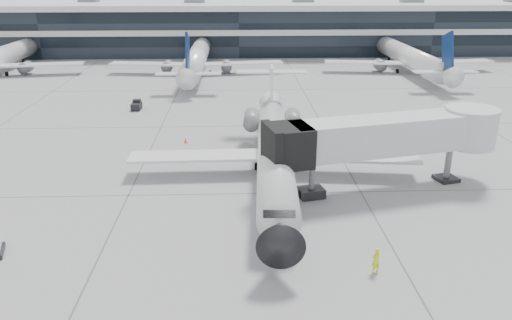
{
  "coord_description": "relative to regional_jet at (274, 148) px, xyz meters",
  "views": [
    {
      "loc": [
        -0.6,
        -39.08,
        17.92
      ],
      "look_at": [
        0.97,
        1.27,
        2.6
      ],
      "focal_mm": 35.0,
      "sensor_mm": 36.0,
      "label": 1
    }
  ],
  "objects": [
    {
      "name": "ground",
      "position": [
        -2.75,
        -4.16,
        -2.66
      ],
      "size": [
        220.0,
        220.0,
        0.0
      ],
      "primitive_type": "plane",
      "color": "gray",
      "rests_on": "ground"
    },
    {
      "name": "far_tug",
      "position": [
        -17.24,
        24.35,
        -2.06
      ],
      "size": [
        1.28,
        2.11,
        1.33
      ],
      "rotation": [
        0.0,
        0.0,
        -0.02
      ],
      "color": "black",
      "rests_on": "ground"
    },
    {
      "name": "regional_jet",
      "position": [
        0.0,
        0.0,
        0.0
      ],
      "size": [
        26.99,
        33.67,
        7.78
      ],
      "rotation": [
        0.0,
        0.0,
        -0.05
      ],
      "color": "white",
      "rests_on": "ground"
    },
    {
      "name": "bg_jet_center",
      "position": [
        -10.75,
        50.84,
        -2.66
      ],
      "size": [
        32.0,
        40.0,
        9.6
      ],
      "primitive_type": null,
      "color": "white",
      "rests_on": "ground"
    },
    {
      "name": "bg_jet_right",
      "position": [
        29.25,
        50.84,
        -2.66
      ],
      "size": [
        32.0,
        40.0,
        9.6
      ],
      "primitive_type": null,
      "color": "white",
      "rests_on": "ground"
    },
    {
      "name": "terminal",
      "position": [
        -2.75,
        77.84,
        2.34
      ],
      "size": [
        170.0,
        22.0,
        10.0
      ],
      "primitive_type": "cube",
      "color": "black",
      "rests_on": "ground"
    },
    {
      "name": "ramp_worker",
      "position": [
        5.25,
        -16.45,
        -1.78
      ],
      "size": [
        0.76,
        0.67,
        1.76
      ],
      "primitive_type": "imported",
      "rotation": [
        0.0,
        0.0,
        3.62
      ],
      "color": "#EDFF1A",
      "rests_on": "ground"
    },
    {
      "name": "jet_bridge",
      "position": [
        10.13,
        -3.25,
        2.2
      ],
      "size": [
        20.61,
        8.41,
        6.67
      ],
      "rotation": [
        0.0,
        0.0,
        0.24
      ],
      "color": "#A7A9AB",
      "rests_on": "ground"
    },
    {
      "name": "traffic_cone",
      "position": [
        -9.15,
        9.67,
        -2.38
      ],
      "size": [
        0.42,
        0.42,
        0.58
      ],
      "rotation": [
        0.0,
        0.0,
        0.07
      ],
      "color": "orange",
      "rests_on": "ground"
    }
  ]
}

